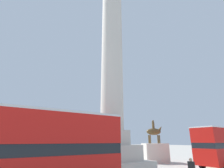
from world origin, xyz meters
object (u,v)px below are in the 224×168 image
Objects in this scene: bus_a at (19,151)px; equestrian_statue at (155,150)px; monument_column at (112,82)px; street_lamp at (79,146)px.

equestrian_statue is at bearing 24.72° from bus_a.
monument_column is 13.48m from equestrian_statue.
monument_column is at bearing -130.98° from equestrian_statue.
equestrian_statue is (10.49, 4.88, -6.92)m from monument_column.
bus_a is at bearing -150.89° from street_lamp.
street_lamp is at bearing -155.89° from monument_column.
street_lamp is (-3.96, -1.77, -5.99)m from monument_column.
street_lamp is (3.97, 2.21, 0.11)m from bus_a.
bus_a is at bearing -153.33° from monument_column.
equestrian_statue reaches higher than street_lamp.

